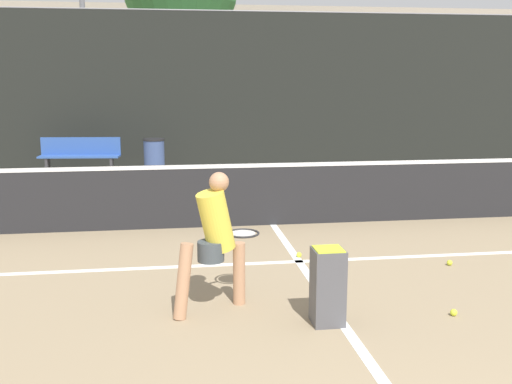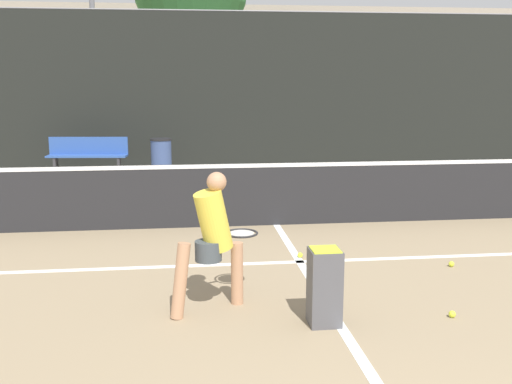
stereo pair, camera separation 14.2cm
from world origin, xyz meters
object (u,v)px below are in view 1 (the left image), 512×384
Objects in this scene: trash_bin at (154,157)px; ball_hopper at (328,284)px; player_practicing at (215,236)px; courtside_bench at (80,155)px; parked_car at (353,130)px.

ball_hopper is at bearing -78.72° from trash_bin.
player_practicing is at bearing 153.83° from ball_hopper.
player_practicing reaches higher than trash_bin.
courtside_bench is (-2.45, 8.48, -0.25)m from player_practicing.
courtside_bench is 0.42× the size of parked_car.
ball_hopper is 0.16× the size of parked_car.
ball_hopper is 9.01m from trash_bin.
player_practicing is 1.63× the size of trash_bin.
ball_hopper is 13.73m from parked_car.
trash_bin is 7.36m from parked_car.
courtside_bench reaches higher than trash_bin.
trash_bin is 0.19× the size of parked_car.
parked_car is (6.04, 4.21, 0.16)m from trash_bin.
courtside_bench is at bearing -152.08° from parked_car.
parked_car is (7.71, 4.08, 0.10)m from courtside_bench.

